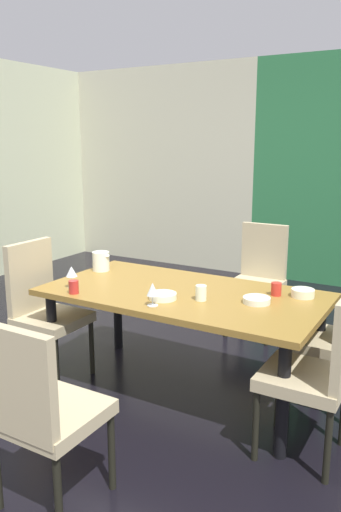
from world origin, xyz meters
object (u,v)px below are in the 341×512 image
at_px(wine_glass_north, 153,290).
at_px(serving_bowl_corner, 257,300).
at_px(dining_table, 183,302).
at_px(serving_bowl_rear, 163,296).
at_px(wine_glass_front, 72,272).
at_px(pitcher_near_window, 101,261).
at_px(chair_head_near, 40,407).
at_px(chair_left_near, 43,305).
at_px(cup_near_shelf, 201,293).
at_px(chair_head_far, 259,274).
at_px(serving_bowl_west, 303,293).
at_px(cup_south, 74,287).
at_px(chair_right_near, 319,368).
at_px(cup_center, 276,289).

height_order(wine_glass_north, serving_bowl_corner, wine_glass_north).
xyz_separation_m(dining_table, serving_bowl_rear, (-0.03, -0.21, 0.10)).
relative_size(wine_glass_front, pitcher_near_window, 1.01).
bearing_deg(chair_head_near, chair_left_near, 133.46).
height_order(chair_left_near, wine_glass_north, chair_left_near).
xyz_separation_m(chair_head_near, serving_bowl_corner, (0.52, 1.34, 0.21)).
xyz_separation_m(serving_bowl_corner, cup_near_shelf, (-0.32, -0.12, 0.03)).
xyz_separation_m(chair_head_near, pitcher_near_window, (-0.80, 1.49, 0.27)).
xyz_separation_m(serving_bowl_rear, cup_near_shelf, (0.22, 0.10, 0.03)).
distance_m(chair_head_near, chair_left_near, 1.42).
relative_size(dining_table, chair_head_far, 1.89).
bearing_deg(serving_bowl_west, cup_south, -152.81).
xyz_separation_m(dining_table, wine_glass_north, (-0.02, -0.35, 0.18)).
bearing_deg(pitcher_near_window, dining_table, -11.53).
bearing_deg(cup_near_shelf, chair_right_near, -12.82).
distance_m(chair_head_far, serving_bowl_west, 1.26).
bearing_deg(chair_right_near, chair_head_near, 136.11).
bearing_deg(wine_glass_north, cup_near_shelf, 49.51).
distance_m(chair_head_near, serving_bowl_corner, 1.45).
xyz_separation_m(chair_right_near, pitcher_near_window, (-1.79, 0.46, 0.27)).
bearing_deg(serving_bowl_rear, cup_center, 36.14).
bearing_deg(cup_center, serving_bowl_west, 18.96).
bearing_deg(pitcher_near_window, chair_head_near, -61.74).
bearing_deg(cup_near_shelf, dining_table, 149.75).
bearing_deg(chair_head_near, dining_table, 89.58).
bearing_deg(wine_glass_front, serving_bowl_corner, 14.71).
bearing_deg(cup_south, chair_right_near, 3.89).
height_order(chair_right_near, pitcher_near_window, chair_right_near).
bearing_deg(cup_near_shelf, chair_head_near, -99.32).
bearing_deg(serving_bowl_west, cup_near_shelf, -143.83).
bearing_deg(wine_glass_north, cup_center, 44.81).
distance_m(wine_glass_front, pitcher_near_window, 0.48).
distance_m(serving_bowl_rear, cup_near_shelf, 0.24).
height_order(serving_bowl_rear, pitcher_near_window, pitcher_near_window).
bearing_deg(serving_bowl_corner, serving_bowl_west, 51.55).
xyz_separation_m(wine_glass_north, cup_south, (-0.58, -0.05, -0.06)).
relative_size(chair_left_near, serving_bowl_corner, 5.90).
relative_size(chair_head_near, serving_bowl_corner, 5.56).
bearing_deg(cup_near_shelf, serving_bowl_corner, 20.99).
distance_m(chair_right_near, cup_center, 0.71).
relative_size(wine_glass_north, cup_near_shelf, 1.51).
xyz_separation_m(chair_left_near, cup_near_shelf, (1.18, 0.18, 0.22)).
relative_size(chair_right_near, serving_bowl_corner, 5.62).
distance_m(chair_right_near, serving_bowl_rear, 1.04).
bearing_deg(pitcher_near_window, wine_glass_north, -33.10).
relative_size(wine_glass_north, pitcher_near_window, 0.97).
relative_size(serving_bowl_corner, pitcher_near_window, 1.14).
height_order(serving_bowl_corner, cup_south, cup_south).
height_order(chair_left_near, serving_bowl_corner, chair_left_near).
height_order(chair_head_near, chair_head_far, chair_head_far).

